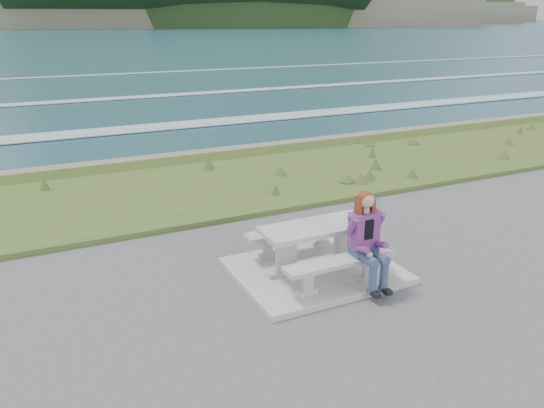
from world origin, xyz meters
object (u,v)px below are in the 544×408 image
object	(u,v)px
picnic_table	(316,235)
seated_woman	(369,252)
bench_seaward	(295,233)
bench_landward	(339,266)

from	to	relation	value
picnic_table	seated_woman	bearing A→B (deg)	-62.96
seated_woman	bench_seaward	bearing A→B (deg)	106.09
picnic_table	seated_woman	size ratio (longest dim) A/B	1.23
bench_landward	bench_seaward	xyz separation A→B (m)	(0.00, 1.40, 0.00)
bench_seaward	seated_woman	world-z (taller)	seated_woman
seated_woman	bench_landward	bearing A→B (deg)	162.48
bench_landward	seated_woman	distance (m)	0.49
picnic_table	bench_seaward	bearing A→B (deg)	90.00
bench_landward	seated_woman	bearing A→B (deg)	-18.06
picnic_table	bench_seaward	distance (m)	0.74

